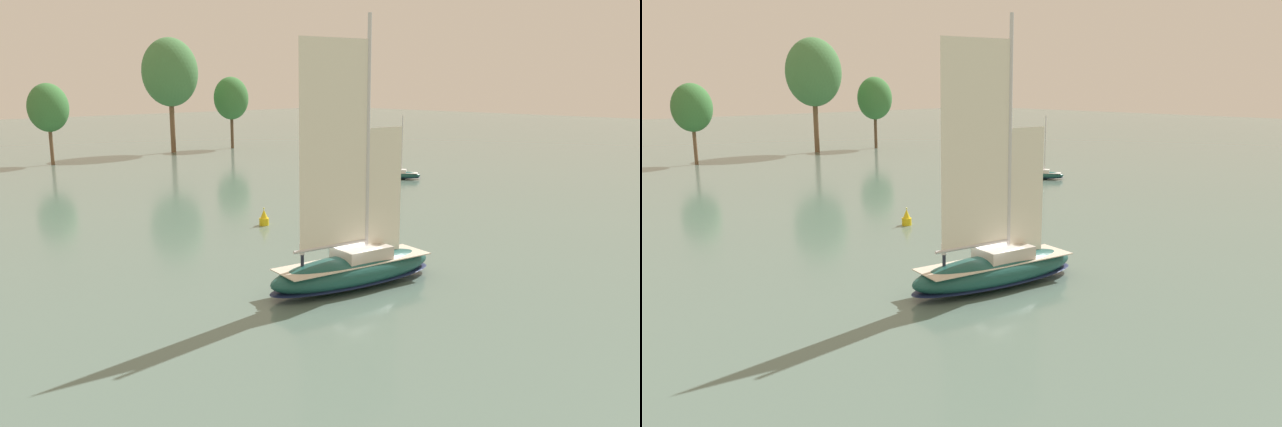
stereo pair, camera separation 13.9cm
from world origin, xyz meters
TOP-DOWN VIEW (x-y plane):
  - ground_plane at (0.00, 0.00)m, footprint 400.00×400.00m
  - tree_shore_left at (31.04, 72.91)m, footprint 9.61×9.61m
  - tree_shore_center at (42.81, 71.48)m, footprint 6.42×6.42m
  - tree_shore_right at (8.97, 70.73)m, footprint 5.89×5.89m
  - sailboat_main at (0.02, -0.00)m, footprint 12.13×5.24m
  - sailboat_moored_mid_channel at (35.63, 25.63)m, footprint 4.75×5.75m
  - motor_tender at (7.77, 9.29)m, footprint 3.23×4.07m
  - channel_buoy at (6.41, 16.72)m, footprint 0.84×0.84m

SIDE VIEW (x-z plane):
  - ground_plane at x=0.00m, z-range 0.00..0.00m
  - motor_tender at x=7.77m, z-range -0.26..1.21m
  - sailboat_moored_mid_channel at x=35.63m, z-range -3.50..4.60m
  - channel_buoy at x=6.41m, z-range -0.18..1.39m
  - sailboat_main at x=0.02m, z-range -6.82..9.31m
  - tree_shore_right at x=8.97m, z-range 2.42..14.54m
  - tree_shore_center at x=42.81m, z-range 2.64..15.86m
  - tree_shore_left at x=31.04m, z-range 3.96..23.74m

